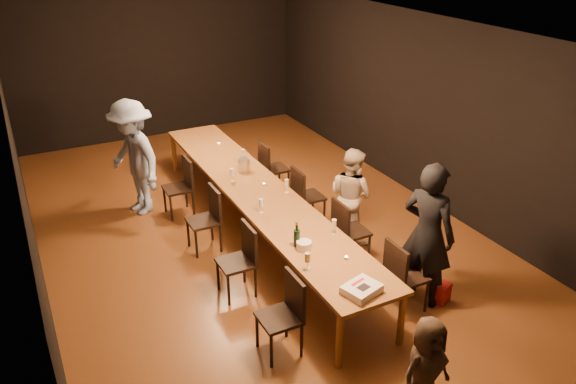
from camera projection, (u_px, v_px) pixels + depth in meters
name	position (u px, v px, depth m)	size (l,w,h in m)	color
ground	(259.00, 235.00, 8.44)	(10.00, 10.00, 0.00)	#4C2813
room_shell	(255.00, 101.00, 7.53)	(6.04, 10.04, 3.02)	black
table	(258.00, 193.00, 8.13)	(0.90, 6.00, 0.75)	brown
chair_right_0	(407.00, 275.00, 6.67)	(0.42, 0.42, 0.93)	black
chair_right_1	(352.00, 231.00, 7.63)	(0.42, 0.42, 0.93)	black
chair_right_2	(309.00, 196.00, 8.59)	(0.42, 0.42, 0.93)	black
chair_right_3	(274.00, 168.00, 9.55)	(0.42, 0.42, 0.93)	black
chair_left_0	(279.00, 317.00, 5.97)	(0.42, 0.42, 0.93)	black
chair_left_1	(236.00, 262.00, 6.93)	(0.42, 0.42, 0.93)	black
chair_left_2	(203.00, 220.00, 7.89)	(0.42, 0.42, 0.93)	black
chair_left_3	(178.00, 188.00, 8.85)	(0.42, 0.42, 0.93)	black
woman_birthday	(428.00, 234.00, 6.64)	(0.67, 0.44, 1.84)	black
woman_tan	(351.00, 195.00, 8.04)	(0.69, 0.54, 1.43)	beige
man_blue	(134.00, 158.00, 8.73)	(1.20, 0.69, 1.86)	#87A3D2
child	(425.00, 370.00, 5.15)	(0.54, 0.35, 1.11)	#3C2D21
gift_bag_red	(443.00, 293.00, 6.91)	(0.22, 0.12, 0.26)	red
gift_bag_blue	(404.00, 277.00, 7.20)	(0.23, 0.16, 0.29)	#295CB5
birthday_cake	(362.00, 289.00, 5.87)	(0.44, 0.39, 0.09)	white
plate_stack	(304.00, 245.00, 6.64)	(0.18, 0.18, 0.10)	white
champagne_bottle	(297.00, 234.00, 6.65)	(0.08, 0.08, 0.33)	black
ice_bucket	(244.00, 165.00, 8.67)	(0.18, 0.18, 0.20)	silver
wineglass_0	(307.00, 261.00, 6.24)	(0.06, 0.06, 0.21)	beige
wineglass_1	(334.00, 227.00, 6.93)	(0.06, 0.06, 0.21)	beige
wineglass_2	(261.00, 206.00, 7.44)	(0.06, 0.06, 0.21)	silver
wineglass_3	(287.00, 186.00, 8.00)	(0.06, 0.06, 0.21)	beige
wineglass_4	(232.00, 175.00, 8.33)	(0.06, 0.06, 0.21)	silver
wineglass_5	(243.00, 155.00, 9.03)	(0.06, 0.06, 0.21)	silver
tealight_near	(346.00, 258.00, 6.46)	(0.05, 0.05, 0.03)	#B2B7B2
tealight_mid	(264.00, 184.00, 8.25)	(0.05, 0.05, 0.03)	#B2B7B2
tealight_far	(219.00, 144.00, 9.73)	(0.05, 0.05, 0.03)	#B2B7B2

